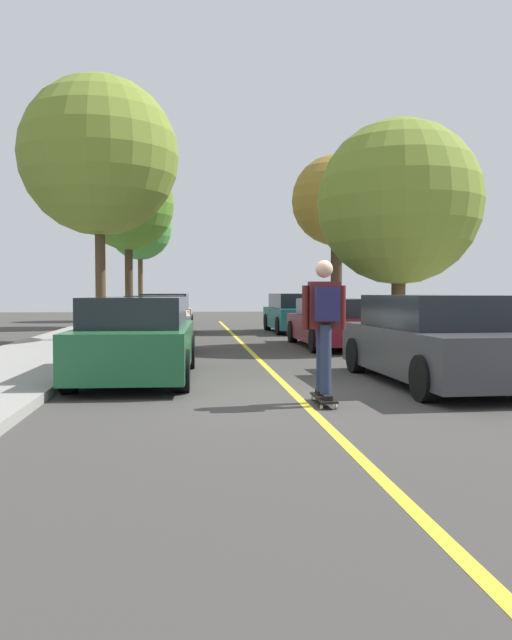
{
  "coord_description": "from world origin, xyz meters",
  "views": [
    {
      "loc": [
        -1.5,
        -8.79,
        1.48
      ],
      "look_at": [
        0.07,
        6.34,
        0.82
      ],
      "focal_mm": 35.58,
      "sensor_mm": 36.0,
      "label": 1
    }
  ],
  "objects_px": {
    "parked_car_left_near": "(156,323)",
    "skateboarder": "(324,319)",
    "street_tree_left_far": "(140,229)",
    "street_tree_right_nearest": "(399,203)",
    "parked_car_left_far": "(165,314)",
    "street_tree_left_nearest": "(99,156)",
    "parked_car_left_nearest": "(137,339)",
    "parked_car_right_far": "(296,313)",
    "street_tree_right_near": "(337,202)",
    "skateboard": "(324,398)",
    "street_tree_left_near": "(128,205)",
    "parked_car_right_nearest": "(432,341)",
    "parked_car_right_near": "(335,323)"
  },
  "relations": [
    {
      "from": "parked_car_left_near",
      "to": "skateboarder",
      "type": "height_order",
      "value": "skateboarder"
    },
    {
      "from": "street_tree_left_far",
      "to": "street_tree_right_nearest",
      "type": "height_order",
      "value": "street_tree_left_far"
    },
    {
      "from": "street_tree_left_far",
      "to": "parked_car_left_near",
      "type": "bearing_deg",
      "value": -84.22
    },
    {
      "from": "parked_car_left_far",
      "to": "street_tree_left_nearest",
      "type": "height_order",
      "value": "street_tree_left_nearest"
    },
    {
      "from": "parked_car_left_nearest",
      "to": "parked_car_right_far",
      "type": "bearing_deg",
      "value": 68.67
    },
    {
      "from": "parked_car_left_nearest",
      "to": "street_tree_right_near",
      "type": "distance_m",
      "value": 14.97
    },
    {
      "from": "parked_car_left_near",
      "to": "skateboard",
      "type": "xyz_separation_m",
      "value": [
        2.64,
        -8.74,
        -0.59
      ]
    },
    {
      "from": "parked_car_left_nearest",
      "to": "parked_car_left_far",
      "type": "height_order",
      "value": "parked_car_left_far"
    },
    {
      "from": "street_tree_left_near",
      "to": "parked_car_left_near",
      "type": "bearing_deg",
      "value": -80.71
    },
    {
      "from": "parked_car_left_far",
      "to": "street_tree_left_nearest",
      "type": "xyz_separation_m",
      "value": [
        -1.65,
        -4.68,
        4.64
      ]
    },
    {
      "from": "parked_car_left_near",
      "to": "parked_car_left_far",
      "type": "height_order",
      "value": "parked_car_left_far"
    },
    {
      "from": "parked_car_left_nearest",
      "to": "parked_car_right_nearest",
      "type": "xyz_separation_m",
      "value": [
        4.8,
        -1.04,
        0.0
      ]
    },
    {
      "from": "parked_car_right_nearest",
      "to": "parked_car_right_far",
      "type": "xyz_separation_m",
      "value": [
        0.0,
        13.32,
        0.02
      ]
    },
    {
      "from": "parked_car_right_far",
      "to": "street_tree_left_nearest",
      "type": "xyz_separation_m",
      "value": [
        -6.45,
        -4.66,
        4.63
      ]
    },
    {
      "from": "street_tree_right_nearest",
      "to": "skateboard",
      "type": "relative_size",
      "value": 7.03
    },
    {
      "from": "parked_car_left_near",
      "to": "parked_car_right_nearest",
      "type": "xyz_separation_m",
      "value": [
        4.79,
        -7.04,
        0.02
      ]
    },
    {
      "from": "parked_car_right_far",
      "to": "street_tree_right_nearest",
      "type": "distance_m",
      "value": 7.59
    },
    {
      "from": "parked_car_right_nearest",
      "to": "street_tree_right_nearest",
      "type": "bearing_deg",
      "value": 75.97
    },
    {
      "from": "parked_car_left_near",
      "to": "street_tree_right_nearest",
      "type": "xyz_separation_m",
      "value": [
        6.45,
        -0.42,
        3.19
      ]
    },
    {
      "from": "parked_car_right_far",
      "to": "skateboard",
      "type": "xyz_separation_m",
      "value": [
        -2.15,
        -15.02,
        -0.63
      ]
    },
    {
      "from": "parked_car_left_near",
      "to": "street_tree_left_near",
      "type": "height_order",
      "value": "street_tree_left_near"
    },
    {
      "from": "parked_car_right_far",
      "to": "skateboarder",
      "type": "xyz_separation_m",
      "value": [
        -2.15,
        -15.05,
        0.41
      ]
    },
    {
      "from": "street_tree_left_nearest",
      "to": "parked_car_right_far",
      "type": "bearing_deg",
      "value": 35.83
    },
    {
      "from": "street_tree_left_near",
      "to": "skateboarder",
      "type": "distance_m",
      "value": 19.78
    },
    {
      "from": "parked_car_left_near",
      "to": "street_tree_left_far",
      "type": "xyz_separation_m",
      "value": [
        -1.65,
        16.34,
        4.08
      ]
    },
    {
      "from": "parked_car_right_near",
      "to": "street_tree_right_near",
      "type": "bearing_deg",
      "value": 76.52
    },
    {
      "from": "parked_car_right_far",
      "to": "street_tree_right_near",
      "type": "xyz_separation_m",
      "value": [
        1.65,
        0.54,
        4.21
      ]
    },
    {
      "from": "parked_car_right_far",
      "to": "street_tree_right_nearest",
      "type": "height_order",
      "value": "street_tree_right_nearest"
    },
    {
      "from": "street_tree_left_far",
      "to": "street_tree_left_near",
      "type": "bearing_deg",
      "value": -90.0
    },
    {
      "from": "street_tree_right_nearest",
      "to": "skateboarder",
      "type": "distance_m",
      "value": 9.58
    },
    {
      "from": "skateboard",
      "to": "street_tree_right_nearest",
      "type": "bearing_deg",
      "value": 65.41
    },
    {
      "from": "parked_car_right_nearest",
      "to": "street_tree_left_nearest",
      "type": "relative_size",
      "value": 0.62
    },
    {
      "from": "parked_car_left_near",
      "to": "parked_car_left_far",
      "type": "xyz_separation_m",
      "value": [
        0.0,
        6.3,
        0.02
      ]
    },
    {
      "from": "street_tree_left_far",
      "to": "skateboarder",
      "type": "bearing_deg",
      "value": -80.29
    },
    {
      "from": "parked_car_left_far",
      "to": "street_tree_left_near",
      "type": "distance_m",
      "value": 6.07
    },
    {
      "from": "parked_car_right_near",
      "to": "street_tree_left_near",
      "type": "height_order",
      "value": "street_tree_left_near"
    },
    {
      "from": "street_tree_left_far",
      "to": "skateboard",
      "type": "distance_m",
      "value": 25.87
    },
    {
      "from": "parked_car_right_nearest",
      "to": "street_tree_left_nearest",
      "type": "distance_m",
      "value": 11.76
    },
    {
      "from": "street_tree_left_near",
      "to": "street_tree_left_far",
      "type": "relative_size",
      "value": 1.11
    },
    {
      "from": "parked_car_left_near",
      "to": "parked_car_right_far",
      "type": "xyz_separation_m",
      "value": [
        4.8,
        6.28,
        0.04
      ]
    },
    {
      "from": "parked_car_left_nearest",
      "to": "street_tree_right_nearest",
      "type": "relative_size",
      "value": 0.74
    },
    {
      "from": "street_tree_left_near",
      "to": "street_tree_right_near",
      "type": "relative_size",
      "value": 1.05
    },
    {
      "from": "parked_car_left_far",
      "to": "street_tree_right_nearest",
      "type": "bearing_deg",
      "value": -46.17
    },
    {
      "from": "street_tree_left_nearest",
      "to": "street_tree_left_near",
      "type": "height_order",
      "value": "street_tree_left_nearest"
    },
    {
      "from": "parked_car_left_near",
      "to": "parked_car_right_far",
      "type": "height_order",
      "value": "parked_car_right_far"
    },
    {
      "from": "street_tree_right_near",
      "to": "street_tree_left_near",
      "type": "bearing_deg",
      "value": 157.87
    },
    {
      "from": "parked_car_left_nearest",
      "to": "skateboarder",
      "type": "relative_size",
      "value": 2.45
    },
    {
      "from": "street_tree_right_near",
      "to": "street_tree_left_far",
      "type": "bearing_deg",
      "value": 130.41
    },
    {
      "from": "parked_car_right_nearest",
      "to": "street_tree_left_near",
      "type": "height_order",
      "value": "street_tree_left_near"
    },
    {
      "from": "parked_car_right_near",
      "to": "parked_car_right_far",
      "type": "distance_m",
      "value": 6.36
    }
  ]
}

